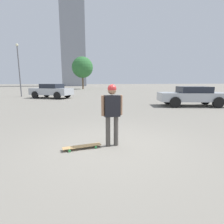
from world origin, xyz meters
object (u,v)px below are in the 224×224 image
(person, at_px, (112,109))
(car_parked_near, at_px, (192,96))
(skateboard, at_px, (82,146))
(car_parked_far, at_px, (51,91))

(person, bearing_deg, car_parked_near, 38.97)
(car_parked_near, bearing_deg, skateboard, 53.64)
(skateboard, xyz_separation_m, car_parked_far, (-14.38, -2.88, 0.71))
(skateboard, distance_m, car_parked_near, 10.06)
(car_parked_near, bearing_deg, person, 56.41)
(skateboard, bearing_deg, car_parked_near, -150.27)
(person, relative_size, car_parked_far, 0.36)
(skateboard, relative_size, car_parked_far, 0.22)
(person, xyz_separation_m, car_parked_far, (-14.29, -3.67, -0.23))
(person, bearing_deg, car_parked_far, 99.60)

